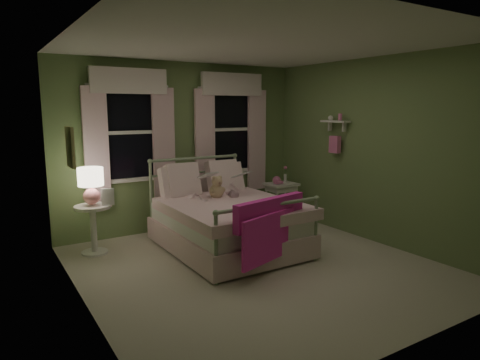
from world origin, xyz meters
TOP-DOWN VIEW (x-y plane):
  - room_shell at (0.00, 0.00)m, footprint 4.20×4.20m
  - bed at (0.03, 0.80)m, footprint 1.58×2.04m
  - pink_throw at (0.03, -0.23)m, footprint 1.09×0.43m
  - child_left at (-0.25, 1.22)m, footprint 0.26×0.18m
  - child_right at (0.31, 1.22)m, footprint 0.40×0.35m
  - book_left at (-0.25, 0.97)m, footprint 0.20×0.12m
  - book_right at (0.31, 0.97)m, footprint 0.22×0.17m
  - teddy_bear at (0.03, 1.06)m, footprint 0.24×0.20m
  - nightstand_left at (-1.56, 1.54)m, footprint 0.46×0.46m
  - table_lamp at (-1.56, 1.54)m, footprint 0.32×0.32m
  - book_nightstand at (-1.46, 1.46)m, footprint 0.22×0.26m
  - nightstand_right at (1.55, 1.57)m, footprint 0.50×0.40m
  - pink_toy at (1.45, 1.56)m, footprint 0.14×0.19m
  - bud_vase at (1.67, 1.62)m, footprint 0.06×0.06m
  - window_left at (-0.85, 2.03)m, footprint 1.34×0.13m
  - window_right at (0.85, 2.03)m, footprint 1.34×0.13m
  - wall_shelf at (1.90, 0.70)m, footprint 0.15×0.50m
  - framed_picture at (-1.95, 0.60)m, footprint 0.03×0.32m

SIDE VIEW (x-z plane):
  - bed at x=0.03m, z-range -0.21..0.98m
  - nightstand_left at x=-1.56m, z-range 0.09..0.74m
  - nightstand_right at x=1.55m, z-range 0.23..0.87m
  - pink_throw at x=0.03m, z-range 0.26..0.96m
  - book_nightstand at x=-1.46m, z-range 0.65..0.67m
  - pink_toy at x=1.45m, z-range 0.64..0.78m
  - bud_vase at x=1.67m, z-range 0.65..0.93m
  - teddy_bear at x=0.03m, z-range 0.63..0.95m
  - child_right at x=0.31m, z-range 0.57..1.25m
  - child_left at x=-0.25m, z-range 0.57..1.26m
  - book_right at x=0.31m, z-range 0.79..1.05m
  - table_lamp at x=-1.56m, z-range 0.71..1.20m
  - book_left at x=-0.25m, z-range 0.83..1.09m
  - room_shell at x=0.00m, z-range -0.80..3.40m
  - framed_picture at x=-1.95m, z-range 1.29..1.71m
  - wall_shelf at x=1.90m, z-range 1.22..1.82m
  - window_left at x=-0.85m, z-range 0.64..2.60m
  - window_right at x=0.85m, z-range 0.64..2.60m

